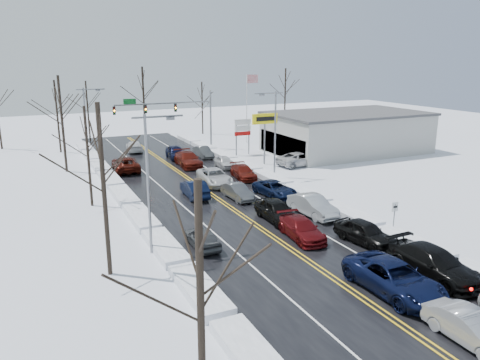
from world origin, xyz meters
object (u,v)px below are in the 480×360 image
traffic_signal_mast (175,111)px  dealership_building (346,132)px  flagpole (248,102)px  oncoming_car_0 (195,197)px  tires_plus_sign (265,122)px

traffic_signal_mast → dealership_building: traffic_signal_mast is taller
flagpole → oncoming_car_0: flagpole is taller
flagpole → tires_plus_sign: bearing=-108.4°
flagpole → dealership_building: flagpole is taller
traffic_signal_mast → dealership_building: (20.53, -9.99, -2.82)m
traffic_signal_mast → dealership_building: size_ratio=0.65×
oncoming_car_0 → flagpole: bearing=-122.0°
flagpole → traffic_signal_mast: bearing=-170.3°
traffic_signal_mast → oncoming_car_0: traffic_signal_mast is taller
traffic_signal_mast → tires_plus_sign: bearing=-59.5°
dealership_building → traffic_signal_mast: bearing=154.1°
tires_plus_sign → dealership_building: bearing=8.5°
oncoming_car_0 → traffic_signal_mast: bearing=-99.6°
flagpole → oncoming_car_0: bearing=-125.9°
traffic_signal_mast → tires_plus_sign: (7.05, -12.00, -0.49)m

